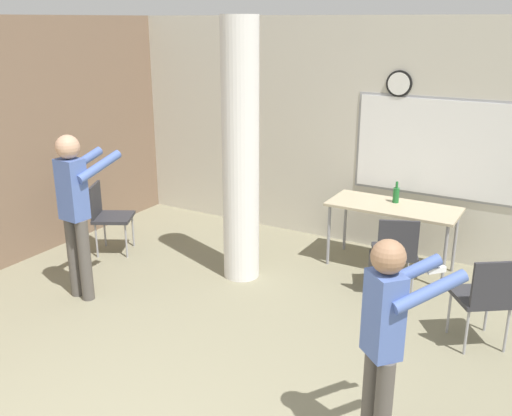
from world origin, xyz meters
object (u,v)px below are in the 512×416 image
object	(u,v)px
folding_table	(393,211)
person_watching_back	(76,204)
bottle_on_table	(396,195)
person_playing_side	(386,335)
chair_by_left_wall	(107,213)
chair_mid_room	(485,294)
chair_table_right	(395,249)

from	to	relation	value
folding_table	person_watching_back	size ratio (longest dim) A/B	0.84
bottle_on_table	person_playing_side	size ratio (longest dim) A/B	0.16
chair_by_left_wall	chair_mid_room	distance (m)	4.36
folding_table	chair_by_left_wall	world-z (taller)	chair_by_left_wall
folding_table	chair_mid_room	distance (m)	1.75
person_playing_side	chair_mid_room	bearing A→B (deg)	78.54
person_playing_side	person_watching_back	world-z (taller)	person_watching_back
chair_table_right	chair_by_left_wall	bearing A→B (deg)	-169.68
folding_table	person_playing_side	world-z (taller)	person_playing_side
bottle_on_table	chair_table_right	world-z (taller)	bottle_on_table
folding_table	bottle_on_table	size ratio (longest dim) A/B	5.83
folding_table	person_playing_side	bearing A→B (deg)	-74.03
bottle_on_table	person_playing_side	xyz separation A→B (m)	(0.87, -3.11, 0.05)
person_watching_back	chair_by_left_wall	bearing A→B (deg)	121.08
chair_by_left_wall	person_playing_side	size ratio (longest dim) A/B	0.56
bottle_on_table	chair_by_left_wall	size ratio (longest dim) A/B	0.28
person_playing_side	chair_by_left_wall	bearing A→B (deg)	156.77
bottle_on_table	person_playing_side	bearing A→B (deg)	-74.37
bottle_on_table	folding_table	bearing A→B (deg)	-82.89
chair_by_left_wall	folding_table	bearing A→B (deg)	21.91
chair_by_left_wall	chair_mid_room	bearing A→B (deg)	0.17
folding_table	chair_mid_room	xyz separation A→B (m)	(1.21, -1.25, -0.19)
bottle_on_table	chair_mid_room	xyz separation A→B (m)	(1.22, -1.38, -0.34)
bottle_on_table	chair_by_left_wall	world-z (taller)	bottle_on_table
bottle_on_table	chair_mid_room	size ratio (longest dim) A/B	0.28
chair_by_left_wall	person_watching_back	distance (m)	1.29
chair_mid_room	person_playing_side	xyz separation A→B (m)	(-0.35, -1.73, 0.40)
chair_by_left_wall	chair_mid_room	world-z (taller)	same
folding_table	bottle_on_table	bearing A→B (deg)	97.11
bottle_on_table	chair_table_right	size ratio (longest dim) A/B	0.28
chair_table_right	person_playing_side	size ratio (longest dim) A/B	0.56
bottle_on_table	person_watching_back	size ratio (longest dim) A/B	0.14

